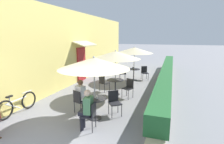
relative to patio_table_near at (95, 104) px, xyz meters
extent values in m
cube|color=#E0CC6B|center=(-3.17, 5.29, 1.57)|extent=(0.24, 14.68, 4.20)
cube|color=maroon|center=(-3.01, 4.55, 0.52)|extent=(0.08, 0.96, 2.10)
cube|color=beige|center=(-2.70, 4.55, 1.82)|extent=(0.78, 1.80, 0.30)
cube|color=tan|center=(2.13, 5.19, -0.31)|extent=(0.44, 13.68, 0.45)
cube|color=#235B2D|center=(2.13, 5.19, 0.20)|extent=(0.60, 12.99, 0.56)
cylinder|color=#28282D|center=(0.00, 0.00, -0.52)|extent=(0.44, 0.44, 0.02)
cylinder|color=#28282D|center=(0.00, 0.00, -0.17)|extent=(0.06, 0.06, 0.72)
cylinder|color=#28282D|center=(0.00, 0.00, 0.19)|extent=(0.78, 0.78, 0.02)
cylinder|color=#B7B7BC|center=(0.00, 0.00, 0.49)|extent=(0.04, 0.04, 2.06)
cone|color=beige|center=(0.00, 0.00, 1.39)|extent=(2.33, 2.33, 0.36)
sphere|color=#B7B7BC|center=(0.00, 0.00, 1.58)|extent=(0.07, 0.07, 0.07)
cube|color=#232328|center=(0.57, 0.45, -0.08)|extent=(0.56, 0.56, 0.04)
cube|color=#232328|center=(0.46, 0.60, 0.13)|extent=(0.32, 0.26, 0.42)
cylinder|color=#232328|center=(0.54, 0.20, -0.31)|extent=(0.02, 0.02, 0.45)
cylinder|color=#232328|center=(0.83, 0.42, -0.31)|extent=(0.02, 0.02, 0.45)
cylinder|color=#232328|center=(0.32, 0.48, -0.31)|extent=(0.02, 0.02, 0.45)
cylinder|color=#232328|center=(0.60, 0.71, -0.31)|extent=(0.02, 0.02, 0.45)
cube|color=#232328|center=(-0.68, 0.27, -0.08)|extent=(0.52, 0.52, 0.04)
cube|color=#232328|center=(-0.75, 0.10, 0.13)|extent=(0.36, 0.17, 0.42)
cylinder|color=#232328|center=(-0.44, 0.37, -0.31)|extent=(0.02, 0.02, 0.45)
cylinder|color=#232328|center=(-0.78, 0.50, -0.31)|extent=(0.02, 0.02, 0.45)
cylinder|color=#232328|center=(-0.58, 0.04, -0.31)|extent=(0.02, 0.02, 0.45)
cylinder|color=#232328|center=(-0.91, 0.17, -0.31)|extent=(0.02, 0.02, 0.45)
cylinder|color=#23232D|center=(-0.54, 0.41, -0.30)|extent=(0.11, 0.11, 0.47)
cylinder|color=#23232D|center=(-0.69, 0.47, -0.30)|extent=(0.11, 0.11, 0.47)
cube|color=#23232D|center=(-0.64, 0.35, 0.00)|extent=(0.41, 0.45, 0.12)
cube|color=white|center=(-0.69, 0.25, 0.25)|extent=(0.40, 0.33, 0.50)
sphere|color=brown|center=(-0.68, 0.27, 0.62)|extent=(0.20, 0.20, 0.20)
cube|color=#232328|center=(0.11, -0.72, -0.08)|extent=(0.45, 0.45, 0.04)
cube|color=#232328|center=(0.29, -0.70, 0.13)|extent=(0.08, 0.38, 0.42)
cylinder|color=#232328|center=(-0.10, -0.57, -0.31)|extent=(0.02, 0.02, 0.45)
cylinder|color=#232328|center=(-0.05, -0.93, -0.31)|extent=(0.02, 0.02, 0.45)
cylinder|color=#232328|center=(0.26, -0.52, -0.31)|extent=(0.02, 0.02, 0.45)
cylinder|color=#232328|center=(0.31, -0.87, -0.31)|extent=(0.02, 0.02, 0.45)
cylinder|color=#23232D|center=(-0.08, -0.67, -0.30)|extent=(0.11, 0.11, 0.47)
cylinder|color=#23232D|center=(-0.06, -0.83, -0.30)|extent=(0.11, 0.11, 0.47)
cube|color=#23232D|center=(0.02, -0.73, 0.00)|extent=(0.40, 0.35, 0.12)
cube|color=#4C8456|center=(0.13, -0.72, 0.25)|extent=(0.27, 0.37, 0.50)
sphere|color=beige|center=(0.11, -0.72, 0.62)|extent=(0.20, 0.20, 0.20)
cylinder|color=white|center=(0.08, -0.02, 0.25)|extent=(0.07, 0.07, 0.09)
cylinder|color=#28282D|center=(-0.13, 2.64, -0.52)|extent=(0.44, 0.44, 0.02)
cylinder|color=#28282D|center=(-0.13, 2.64, -0.17)|extent=(0.06, 0.06, 0.72)
cylinder|color=#28282D|center=(-0.13, 2.64, 0.19)|extent=(0.78, 0.78, 0.02)
cylinder|color=#B7B7BC|center=(-0.13, 2.64, 0.49)|extent=(0.04, 0.04, 2.06)
cone|color=beige|center=(-0.13, 2.64, 1.39)|extent=(2.33, 2.33, 0.36)
sphere|color=#B7B7BC|center=(-0.13, 2.64, 1.58)|extent=(0.07, 0.07, 0.07)
cube|color=#232328|center=(0.54, 2.36, -0.08)|extent=(0.52, 0.52, 0.04)
cube|color=#232328|center=(0.61, 2.53, 0.13)|extent=(0.36, 0.17, 0.42)
cylinder|color=#232328|center=(0.31, 2.26, -0.31)|extent=(0.02, 0.02, 0.45)
cylinder|color=#232328|center=(0.64, 2.13, -0.31)|extent=(0.02, 0.02, 0.45)
cylinder|color=#232328|center=(0.44, 2.60, -0.31)|extent=(0.02, 0.02, 0.45)
cylinder|color=#232328|center=(0.78, 2.46, -0.31)|extent=(0.02, 0.02, 0.45)
cube|color=#232328|center=(-0.81, 2.92, -0.08)|extent=(0.52, 0.52, 0.04)
cube|color=#232328|center=(-0.88, 2.75, 0.13)|extent=(0.36, 0.17, 0.42)
cylinder|color=#232328|center=(-0.57, 3.01, -0.31)|extent=(0.02, 0.02, 0.45)
cylinder|color=#232328|center=(-0.91, 3.15, -0.31)|extent=(0.02, 0.02, 0.45)
cylinder|color=#232328|center=(-0.71, 2.68, -0.31)|extent=(0.02, 0.02, 0.45)
cylinder|color=#232328|center=(-1.04, 2.82, -0.31)|extent=(0.02, 0.02, 0.45)
cylinder|color=#28282D|center=(0.11, 5.71, -0.52)|extent=(0.44, 0.44, 0.02)
cylinder|color=#28282D|center=(0.11, 5.71, -0.17)|extent=(0.06, 0.06, 0.72)
cylinder|color=#28282D|center=(0.11, 5.71, 0.19)|extent=(0.78, 0.78, 0.02)
cylinder|color=#B7B7BC|center=(0.11, 5.71, 0.49)|extent=(0.04, 0.04, 2.06)
cone|color=beige|center=(0.11, 5.71, 1.39)|extent=(2.33, 2.33, 0.36)
sphere|color=#B7B7BC|center=(0.11, 5.71, 1.58)|extent=(0.07, 0.07, 0.07)
cube|color=#232328|center=(-0.55, 5.40, -0.08)|extent=(0.53, 0.53, 0.04)
cube|color=#232328|center=(-0.48, 5.24, 0.13)|extent=(0.36, 0.19, 0.42)
cylinder|color=#232328|center=(-0.47, 5.64, -0.31)|extent=(0.02, 0.02, 0.45)
cylinder|color=#232328|center=(-0.79, 5.49, -0.31)|extent=(0.02, 0.02, 0.45)
cylinder|color=#232328|center=(-0.31, 5.32, -0.31)|extent=(0.02, 0.02, 0.45)
cylinder|color=#232328|center=(-0.64, 5.16, -0.31)|extent=(0.02, 0.02, 0.45)
cube|color=#232328|center=(0.77, 6.02, -0.08)|extent=(0.53, 0.53, 0.04)
cube|color=#232328|center=(0.69, 6.19, 0.13)|extent=(0.36, 0.19, 0.42)
cylinder|color=#232328|center=(0.68, 5.79, -0.31)|extent=(0.02, 0.02, 0.45)
cylinder|color=#232328|center=(1.01, 5.94, -0.31)|extent=(0.02, 0.02, 0.45)
cylinder|color=#232328|center=(0.53, 6.11, -0.31)|extent=(0.02, 0.02, 0.45)
cylinder|color=#232328|center=(0.85, 6.26, -0.31)|extent=(0.02, 0.02, 0.45)
cylinder|color=#232328|center=(0.02, 5.86, 0.25)|extent=(0.07, 0.07, 0.09)
torus|color=black|center=(-2.79, -0.06, -0.20)|extent=(0.09, 0.68, 0.68)
torus|color=black|center=(-2.84, -1.09, -0.20)|extent=(0.09, 0.68, 0.68)
cylinder|color=silver|center=(-2.82, -0.57, -0.01)|extent=(0.07, 0.80, 0.04)
cylinder|color=silver|center=(-2.82, -0.75, -0.18)|extent=(0.06, 0.59, 0.39)
cylinder|color=silver|center=(-2.83, -0.85, 0.09)|extent=(0.04, 0.04, 0.24)
cube|color=black|center=(-2.83, -0.85, 0.21)|extent=(0.11, 0.22, 0.05)
cylinder|color=silver|center=(-2.80, -0.10, 0.16)|extent=(0.05, 0.46, 0.03)
camera|label=1|loc=(2.38, -5.07, 2.24)|focal=28.00mm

